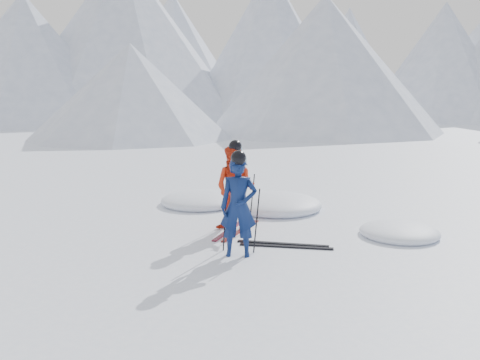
% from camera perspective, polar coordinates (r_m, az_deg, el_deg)
% --- Properties ---
extents(ground, '(160.00, 160.00, 0.00)m').
position_cam_1_polar(ground, '(9.25, 9.55, -7.83)').
color(ground, white).
rests_on(ground, ground).
extents(mountain_range, '(106.15, 62.94, 15.53)m').
position_cam_1_polar(mountain_range, '(44.44, 24.24, 14.24)').
color(mountain_range, '#B2BCD1').
rests_on(mountain_range, ground).
extents(skier_blue, '(0.71, 0.56, 1.72)m').
position_cam_1_polar(skier_blue, '(8.64, -0.16, -3.04)').
color(skier_blue, '#0C1D4D').
rests_on(skier_blue, ground).
extents(skier_red, '(0.89, 0.72, 1.74)m').
position_cam_1_polar(skier_red, '(10.16, -0.53, -0.99)').
color(skier_red, red).
rests_on(skier_red, ground).
extents(pole_blue_left, '(0.12, 0.08, 1.14)m').
position_cam_1_polar(pole_blue_left, '(8.94, -1.70, -4.49)').
color(pole_blue_left, black).
rests_on(pole_blue_left, ground).
extents(pole_blue_right, '(0.12, 0.07, 1.14)m').
position_cam_1_polar(pole_blue_right, '(8.87, 1.88, -4.61)').
color(pole_blue_right, black).
rests_on(pole_blue_right, ground).
extents(pole_red_left, '(0.12, 0.09, 1.16)m').
position_cam_1_polar(pole_red_left, '(10.55, -1.65, -2.19)').
color(pole_red_left, black).
rests_on(pole_red_left, ground).
extents(pole_red_right, '(0.12, 0.08, 1.16)m').
position_cam_1_polar(pole_red_right, '(10.27, 1.32, -2.52)').
color(pole_red_right, black).
rests_on(pole_red_right, ground).
extents(ski_worn_left, '(0.15, 1.70, 0.03)m').
position_cam_1_polar(ski_worn_left, '(10.40, -1.16, -5.58)').
color(ski_worn_left, black).
rests_on(ski_worn_left, ground).
extents(ski_worn_right, '(0.27, 1.70, 0.03)m').
position_cam_1_polar(ski_worn_right, '(10.32, 0.11, -5.69)').
color(ski_worn_right, black).
rests_on(ski_worn_right, ground).
extents(ski_loose_a, '(1.70, 0.26, 0.03)m').
position_cam_1_polar(ski_loose_a, '(9.50, 4.81, -7.14)').
color(ski_loose_a, black).
rests_on(ski_loose_a, ground).
extents(ski_loose_b, '(1.70, 0.32, 0.03)m').
position_cam_1_polar(ski_loose_b, '(9.34, 5.20, -7.45)').
color(ski_loose_b, black).
rests_on(ski_loose_b, ground).
extents(snow_lumps, '(8.13, 4.94, 0.49)m').
position_cam_1_polar(snow_lumps, '(11.84, 3.87, -3.73)').
color(snow_lumps, white).
rests_on(snow_lumps, ground).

